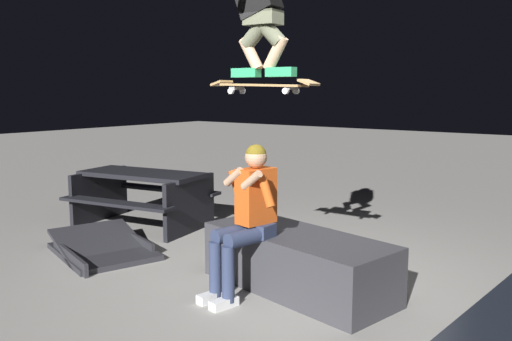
% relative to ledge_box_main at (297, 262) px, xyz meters
% --- Properties ---
extents(ground_plane, '(40.00, 40.00, 0.00)m').
position_rel_ledge_box_main_xyz_m(ground_plane, '(0.07, -0.13, -0.27)').
color(ground_plane, gray).
extents(ledge_box_main, '(1.97, 1.09, 0.53)m').
position_rel_ledge_box_main_xyz_m(ledge_box_main, '(0.00, 0.00, 0.00)').
color(ledge_box_main, '#38383D').
rests_on(ledge_box_main, ground).
extents(person_sitting_on_ledge, '(0.60, 0.78, 1.37)m').
position_rel_ledge_box_main_xyz_m(person_sitting_on_ledge, '(0.29, 0.38, 0.50)').
color(person_sitting_on_ledge, '#2D3856').
rests_on(person_sitting_on_ledge, ground).
extents(skateboard, '(1.03, 0.27, 0.13)m').
position_rel_ledge_box_main_xyz_m(skateboard, '(0.24, 0.22, 1.62)').
color(skateboard, '#AD8451').
extents(skater_airborne, '(0.63, 0.89, 1.12)m').
position_rel_ledge_box_main_xyz_m(skater_airborne, '(0.29, 0.23, 2.30)').
color(skater_airborne, '#2D9E66').
extents(kicker_ramp, '(1.45, 1.25, 0.31)m').
position_rel_ledge_box_main_xyz_m(kicker_ramp, '(2.35, 0.40, -0.21)').
color(kicker_ramp, '#28282D').
rests_on(kicker_ramp, ground).
extents(picnic_table_back, '(1.91, 1.62, 0.75)m').
position_rel_ledge_box_main_xyz_m(picnic_table_back, '(2.97, -0.74, 0.23)').
color(picnic_table_back, black).
rests_on(picnic_table_back, ground).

